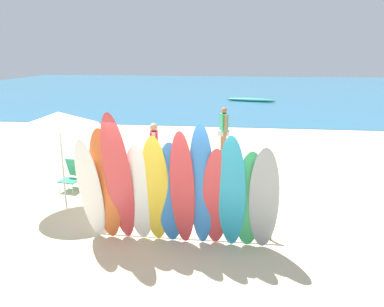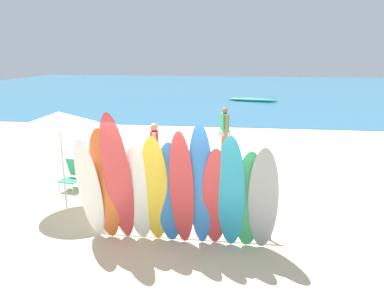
{
  "view_description": "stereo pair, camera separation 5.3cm",
  "coord_description": "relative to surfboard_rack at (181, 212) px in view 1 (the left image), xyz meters",
  "views": [
    {
      "loc": [
        1.2,
        -7.34,
        3.7
      ],
      "look_at": [
        0.0,
        1.7,
        1.3
      ],
      "focal_mm": 36.56,
      "sensor_mm": 36.0,
      "label": 1
    },
    {
      "loc": [
        1.25,
        -7.33,
        3.7
      ],
      "look_at": [
        0.0,
        1.7,
        1.3
      ],
      "focal_mm": 36.56,
      "sensor_mm": 36.0,
      "label": 2
    }
  ],
  "objects": [
    {
      "name": "beachgoer_midbeach",
      "position": [
        0.5,
        6.84,
        0.48
      ],
      "size": [
        0.44,
        0.62,
        1.71
      ],
      "rotation": [
        0.0,
        0.0,
        5.05
      ],
      "color": "#9E704C",
      "rests_on": "ground"
    },
    {
      "name": "surfboard_orange_1",
      "position": [
        -1.4,
        -0.49,
        0.67
      ],
      "size": [
        0.59,
        0.51,
        2.36
      ],
      "primitive_type": "ellipsoid",
      "rotation": [
        0.17,
        0.0,
        -0.04
      ],
      "color": "orange",
      "rests_on": "ground"
    },
    {
      "name": "surfboard_rack",
      "position": [
        0.0,
        0.0,
        0.0
      ],
      "size": [
        3.75,
        0.07,
        0.62
      ],
      "color": "brown",
      "rests_on": "ground"
    },
    {
      "name": "surfboard_teal_9",
      "position": [
        1.03,
        -0.54,
        0.65
      ],
      "size": [
        0.57,
        0.59,
        2.31
      ],
      "primitive_type": "ellipsoid",
      "rotation": [
        0.21,
        0.0,
        -0.08
      ],
      "color": "#289EC6",
      "rests_on": "ground"
    },
    {
      "name": "ocean_water",
      "position": [
        0.0,
        31.91,
        -0.49
      ],
      "size": [
        60.0,
        40.0,
        0.02
      ],
      "primitive_type": "cube",
      "color": "teal",
      "rests_on": "ground"
    },
    {
      "name": "surfboard_white_3",
      "position": [
        -0.73,
        -0.48,
        0.53
      ],
      "size": [
        0.55,
        0.54,
        2.07
      ],
      "primitive_type": "ellipsoid",
      "rotation": [
        0.21,
        0.0,
        0.02
      ],
      "color": "white",
      "rests_on": "ground"
    },
    {
      "name": "surfboard_yellow_4",
      "position": [
        -0.41,
        -0.48,
        0.62
      ],
      "size": [
        0.57,
        0.58,
        2.25
      ],
      "primitive_type": "ellipsoid",
      "rotation": [
        0.21,
        0.0,
        0.05
      ],
      "color": "yellow",
      "rests_on": "ground"
    },
    {
      "name": "beach_chair_red",
      "position": [
        -3.39,
        2.34,
        -0.07
      ],
      "size": [
        0.6,
        0.71,
        0.84
      ],
      "rotation": [
        0.0,
        0.0,
        -0.18
      ],
      "color": "#B7B7BC",
      "rests_on": "ground"
    },
    {
      "name": "surfboard_grey_11",
      "position": [
        1.62,
        -0.55,
        0.55
      ],
      "size": [
        0.59,
        0.6,
        2.11
      ],
      "primitive_type": "ellipsoid",
      "rotation": [
        0.23,
        0.0,
        -0.06
      ],
      "color": "#999EA3",
      "rests_on": "ground"
    },
    {
      "name": "surfboard_blue_7",
      "position": [
        0.47,
        -0.52,
        0.75
      ],
      "size": [
        0.48,
        0.57,
        2.51
      ],
      "primitive_type": "ellipsoid",
      "rotation": [
        0.19,
        0.0,
        -0.02
      ],
      "color": "#337AD1",
      "rests_on": "ground"
    },
    {
      "name": "surfboard_red_2",
      "position": [
        -1.09,
        -0.6,
        0.84
      ],
      "size": [
        0.59,
        0.83,
        2.69
      ],
      "primitive_type": "ellipsoid",
      "rotation": [
        0.26,
        0.0,
        -0.07
      ],
      "color": "#D13D42",
      "rests_on": "ground"
    },
    {
      "name": "distant_boat",
      "position": [
        1.72,
        22.39,
        -0.37
      ],
      "size": [
        3.77,
        1.46,
        0.3
      ],
      "color": "teal",
      "rests_on": "ground"
    },
    {
      "name": "surfboard_red_6",
      "position": [
        0.12,
        -0.54,
        0.68
      ],
      "size": [
        0.5,
        0.59,
        2.36
      ],
      "primitive_type": "ellipsoid",
      "rotation": [
        0.21,
        0.0,
        -0.05
      ],
      "color": "#D13D42",
      "rests_on": "ground"
    },
    {
      "name": "surfboard_green_10",
      "position": [
        1.37,
        -0.46,
        0.5
      ],
      "size": [
        0.6,
        0.48,
        2.0
      ],
      "primitive_type": "ellipsoid",
      "rotation": [
        0.18,
        0.0,
        0.09
      ],
      "color": "#38B266",
      "rests_on": "ground"
    },
    {
      "name": "surfboard_white_0",
      "position": [
        -1.69,
        -0.55,
        0.58
      ],
      "size": [
        0.52,
        0.66,
        2.16
      ],
      "primitive_type": "ellipsoid",
      "rotation": [
        0.25,
        0.0,
        -0.07
      ],
      "color": "white",
      "rests_on": "ground"
    },
    {
      "name": "surfboard_red_8",
      "position": [
        0.74,
        -0.49,
        0.52
      ],
      "size": [
        0.55,
        0.58,
        2.05
      ],
      "primitive_type": "ellipsoid",
      "rotation": [
        0.23,
        0.0,
        0.07
      ],
      "color": "#D13D42",
      "rests_on": "ground"
    },
    {
      "name": "beach_umbrella",
      "position": [
        -3.01,
        1.06,
        1.68
      ],
      "size": [
        1.81,
        1.81,
        2.35
      ],
      "color": "silver",
      "rests_on": "ground"
    },
    {
      "name": "beachgoer_by_water",
      "position": [
        -1.33,
        3.39,
        0.48
      ],
      "size": [
        0.44,
        0.64,
        1.71
      ],
      "rotation": [
        0.0,
        0.0,
        1.76
      ],
      "color": "tan",
      "rests_on": "ground"
    },
    {
      "name": "ground",
      "position": [
        0.0,
        14.0,
        -0.5
      ],
      "size": [
        60.0,
        60.0,
        0.0
      ],
      "primitive_type": "plane",
      "color": "beige"
    },
    {
      "name": "surfboard_blue_5",
      "position": [
        -0.12,
        -0.45,
        0.55
      ],
      "size": [
        0.58,
        0.45,
        2.11
      ],
      "primitive_type": "ellipsoid",
      "rotation": [
        0.17,
        0.0,
        0.07
      ],
      "color": "#337AD1",
      "rests_on": "ground"
    }
  ]
}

